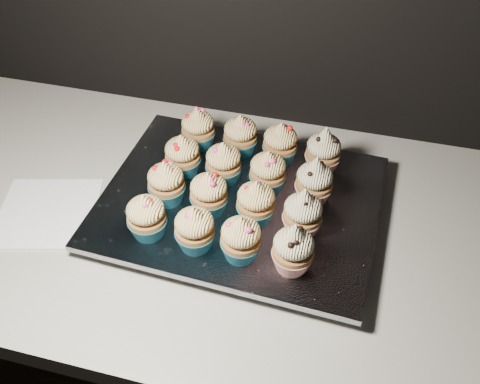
{
  "coord_description": "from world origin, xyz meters",
  "views": [
    {
      "loc": [
        0.16,
        1.09,
        1.58
      ],
      "look_at": [
        -0.0,
        1.72,
        0.95
      ],
      "focal_mm": 40.0,
      "sensor_mm": 36.0,
      "label": 1
    }
  ],
  "objects": [
    {
      "name": "cupcake_7",
      "position": [
        0.11,
        1.67,
        0.97
      ],
      "size": [
        0.06,
        0.06,
        0.1
      ],
      "color": "#B11B18",
      "rests_on": "foil_lining"
    },
    {
      "name": "cupcake_13",
      "position": [
        -0.03,
        1.84,
        0.97
      ],
      "size": [
        0.06,
        0.06,
        0.08
      ],
      "color": "#1B6781",
      "rests_on": "foil_lining"
    },
    {
      "name": "cupcake_6",
      "position": [
        0.03,
        1.68,
        0.97
      ],
      "size": [
        0.06,
        0.06,
        0.08
      ],
      "color": "#1B6781",
      "rests_on": "foil_lining"
    },
    {
      "name": "worktop",
      "position": [
        0.0,
        1.7,
        0.88
      ],
      "size": [
        2.44,
        0.64,
        0.04
      ],
      "primitive_type": "cube",
      "color": "beige",
      "rests_on": "cabinet"
    },
    {
      "name": "cupcake_8",
      "position": [
        -0.12,
        1.76,
        0.97
      ],
      "size": [
        0.06,
        0.06,
        0.08
      ],
      "color": "#1B6781",
      "rests_on": "foil_lining"
    },
    {
      "name": "cupcake_2",
      "position": [
        0.03,
        1.6,
        0.97
      ],
      "size": [
        0.06,
        0.06,
        0.08
      ],
      "color": "#1B6781",
      "rests_on": "foil_lining"
    },
    {
      "name": "cupcake_14",
      "position": [
        0.04,
        1.83,
        0.97
      ],
      "size": [
        0.06,
        0.06,
        0.08
      ],
      "color": "#1B6781",
      "rests_on": "foil_lining"
    },
    {
      "name": "cabinet",
      "position": [
        0.0,
        1.7,
        0.43
      ],
      "size": [
        2.4,
        0.6,
        0.86
      ],
      "primitive_type": "cube",
      "color": "black",
      "rests_on": "ground"
    },
    {
      "name": "baking_tray",
      "position": [
        -0.0,
        1.72,
        0.91
      ],
      "size": [
        0.45,
        0.35,
        0.02
      ],
      "primitive_type": "cube",
      "rotation": [
        0.0,
        0.0,
        -0.05
      ],
      "color": "black",
      "rests_on": "worktop"
    },
    {
      "name": "cupcake_10",
      "position": [
        0.04,
        1.75,
        0.97
      ],
      "size": [
        0.06,
        0.06,
        0.08
      ],
      "color": "#1B6781",
      "rests_on": "foil_lining"
    },
    {
      "name": "cupcake_5",
      "position": [
        -0.05,
        1.68,
        0.97
      ],
      "size": [
        0.06,
        0.06,
        0.08
      ],
      "color": "#1B6781",
      "rests_on": "foil_lining"
    },
    {
      "name": "cupcake_11",
      "position": [
        0.12,
        1.75,
        0.97
      ],
      "size": [
        0.06,
        0.06,
        0.1
      ],
      "color": "#B11B18",
      "rests_on": "foil_lining"
    },
    {
      "name": "cupcake_4",
      "position": [
        -0.12,
        1.69,
        0.97
      ],
      "size": [
        0.06,
        0.06,
        0.08
      ],
      "color": "#1B6781",
      "rests_on": "foil_lining"
    },
    {
      "name": "cupcake_12",
      "position": [
        -0.11,
        1.84,
        0.97
      ],
      "size": [
        0.06,
        0.06,
        0.08
      ],
      "color": "#1B6781",
      "rests_on": "foil_lining"
    },
    {
      "name": "cupcake_0",
      "position": [
        -0.13,
        1.61,
        0.97
      ],
      "size": [
        0.06,
        0.06,
        0.08
      ],
      "color": "#1B6781",
      "rests_on": "foil_lining"
    },
    {
      "name": "napkin",
      "position": [
        -0.33,
        1.63,
        0.9
      ],
      "size": [
        0.2,
        0.2,
        0.0
      ],
      "primitive_type": "cube",
      "rotation": [
        0.0,
        0.0,
        0.25
      ],
      "color": "white",
      "rests_on": "worktop"
    },
    {
      "name": "foil_lining",
      "position": [
        -0.0,
        1.72,
        0.93
      ],
      "size": [
        0.48,
        0.38,
        0.01
      ],
      "primitive_type": "cube",
      "rotation": [
        0.0,
        0.0,
        -0.05
      ],
      "color": "silver",
      "rests_on": "baking_tray"
    },
    {
      "name": "cupcake_9",
      "position": [
        -0.04,
        1.76,
        0.97
      ],
      "size": [
        0.06,
        0.06,
        0.08
      ],
      "color": "#1B6781",
      "rests_on": "foil_lining"
    },
    {
      "name": "cupcake_1",
      "position": [
        -0.04,
        1.6,
        0.97
      ],
      "size": [
        0.06,
        0.06,
        0.08
      ],
      "color": "#1B6781",
      "rests_on": "foil_lining"
    },
    {
      "name": "cupcake_15",
      "position": [
        0.12,
        1.83,
        0.97
      ],
      "size": [
        0.06,
        0.06,
        0.1
      ],
      "color": "#B11B18",
      "rests_on": "foil_lining"
    },
    {
      "name": "cupcake_3",
      "position": [
        0.11,
        1.6,
        0.97
      ],
      "size": [
        0.06,
        0.06,
        0.1
      ],
      "color": "#B11B18",
      "rests_on": "foil_lining"
    }
  ]
}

